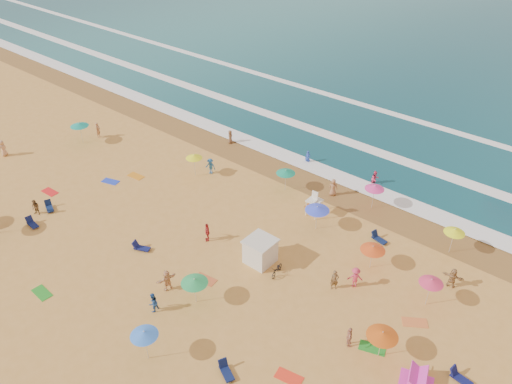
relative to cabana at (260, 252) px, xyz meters
The scene contains 11 objects.
ground 2.81m from the cabana, behind, with size 220.00×220.00×0.00m, color gold.
wet_sand 12.45m from the cabana, 102.09° to the left, with size 220.00×220.00×0.00m, color olive.
surf_foam 21.14m from the cabana, 97.07° to the left, with size 200.00×18.70×0.05m.
cabana is the anchor object (origin of this frame).
cabana_roof 1.06m from the cabana, ahead, with size 2.20×2.20×0.12m, color silver.
bicycle 2.00m from the cabana, ahead, with size 0.58×1.66×0.87m, color black.
lifeguard_stand 7.83m from the cabana, 91.98° to the left, with size 1.20×1.20×2.10m, color white, non-canonical shape.
beach_umbrellas 1.52m from the cabana, 154.61° to the right, with size 62.99×27.26×0.77m.
loungers 3.53m from the cabana, 43.51° to the right, with size 42.35×18.56×0.34m.
towels 4.32m from the cabana, 138.30° to the right, with size 35.62×22.64×0.03m.
beachgoers 4.77m from the cabana, 122.89° to the left, with size 49.20×26.37×2.04m.
Camera 1 is at (21.36, -22.64, 26.38)m, focal length 35.00 mm.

